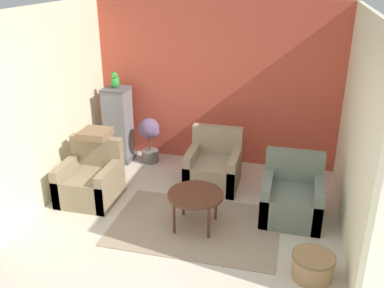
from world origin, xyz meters
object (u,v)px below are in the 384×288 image
armchair_middle (214,168)px  parrot (115,81)px  armchair_right (292,198)px  birdcage (118,125)px  coffee_table (196,197)px  armchair_left (91,181)px  wicker_basket (313,266)px  potted_plant (149,135)px

armchair_middle → parrot: parrot is taller
armchair_right → birdcage: bearing=158.1°
coffee_table → armchair_right: bearing=24.5°
armchair_left → wicker_basket: bearing=-17.6°
armchair_right → birdcage: 3.17m
coffee_table → parrot: bearing=135.7°
armchair_middle → birdcage: (-1.74, 0.52, 0.34)m
coffee_table → parrot: 2.62m
armchair_right → potted_plant: size_ratio=1.09×
armchair_right → potted_plant: bearing=153.3°
parrot → birdcage: bearing=-90.0°
armchair_left → armchair_right: size_ratio=1.00×
potted_plant → parrot: bearing=-177.7°
coffee_table → wicker_basket: bearing=-23.5°
parrot → armchair_left: bearing=-84.3°
armchair_right → parrot: parrot is taller
coffee_table → potted_plant: bearing=125.1°
wicker_basket → armchair_left: bearing=162.4°
armchair_middle → potted_plant: size_ratio=1.09×
potted_plant → coffee_table: bearing=-54.9°
birdcage → parrot: parrot is taller
armchair_middle → coffee_table: bearing=-89.7°
armchair_right → wicker_basket: bearing=-76.8°
coffee_table → wicker_basket: size_ratio=1.55×
potted_plant → wicker_basket: (2.66, -2.36, -0.33)m
coffee_table → wicker_basket: 1.60m
armchair_left → birdcage: birdcage is taller
wicker_basket → armchair_right: bearing=103.2°
armchair_middle → wicker_basket: (1.45, -1.82, -0.13)m
armchair_right → armchair_middle: size_ratio=1.00×
armchair_middle → wicker_basket: armchair_middle is taller
coffee_table → armchair_middle: size_ratio=0.83×
coffee_table → armchair_middle: bearing=90.3°
armchair_right → armchair_middle: (-1.18, 0.65, 0.00)m
armchair_left → potted_plant: (0.40, 1.39, 0.20)m
birdcage → armchair_middle: bearing=-16.6°
armchair_middle → parrot: (-1.74, 0.52, 1.11)m
parrot → potted_plant: size_ratio=0.35×
birdcage → wicker_basket: bearing=-36.2°
birdcage → potted_plant: (0.53, 0.02, -0.14)m
armchair_right → armchair_left: bearing=-176.0°
potted_plant → wicker_basket: bearing=-41.6°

